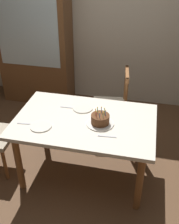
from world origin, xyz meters
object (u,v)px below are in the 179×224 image
plate_near_celebrant (41,126)px  chair_spindle_back (111,106)px  plate_far_side (83,108)px  birthday_cake (100,120)px  dining_table (85,127)px  china_cabinet (35,43)px

plate_near_celebrant → chair_spindle_back: chair_spindle_back is taller
plate_near_celebrant → plate_far_side: 0.53m
plate_far_side → birthday_cake: bearing=-45.7°
dining_table → chair_spindle_back: size_ratio=1.51×
birthday_cake → chair_spindle_back: size_ratio=0.29×
chair_spindle_back → plate_far_side: bearing=-112.3°
plate_far_side → dining_table: bearing=-71.1°
plate_far_side → plate_near_celebrant: bearing=-127.7°
plate_near_celebrant → plate_far_side: bearing=52.3°
dining_table → birthday_cake: size_ratio=5.12×
birthday_cake → plate_far_side: birthday_cake is taller
chair_spindle_back → dining_table: bearing=-101.8°
plate_near_celebrant → birthday_cake: bearing=17.1°
dining_table → chair_spindle_back: 0.83m
plate_near_celebrant → chair_spindle_back: 1.18m
plate_far_side → chair_spindle_back: size_ratio=0.23×
plate_far_side → china_cabinet: 1.75m
china_cabinet → chair_spindle_back: bearing=-30.1°
plate_far_side → chair_spindle_back: 0.69m
dining_table → china_cabinet: 1.97m
plate_far_side → china_cabinet: bearing=129.0°
plate_far_side → chair_spindle_back: (0.24, 0.58, -0.29)m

